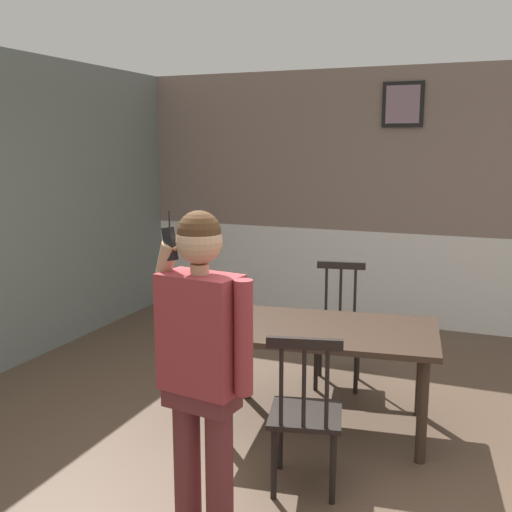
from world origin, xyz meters
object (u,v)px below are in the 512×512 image
Objects in this scene: chair_by_doorway at (338,330)px; person_figure at (202,358)px; dining_table at (325,340)px; chair_near_window at (305,414)px.

chair_by_doorway is 2.37m from person_figure.
dining_table is 0.97× the size of person_figure.
dining_table is 1.53m from person_figure.
chair_near_window is 0.57× the size of person_figure.
dining_table is 0.86m from chair_near_window.
dining_table is at bearing 84.44° from chair_near_window.
chair_near_window is 1.68m from chair_by_doorway.
chair_near_window reaches higher than dining_table.
chair_by_doorway is at bearing -84.21° from person_figure.
dining_table is 1.69× the size of chair_near_window.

